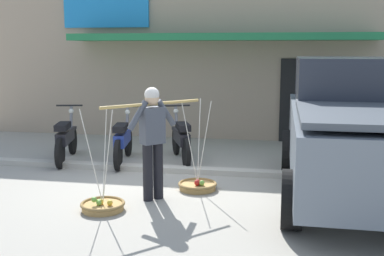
# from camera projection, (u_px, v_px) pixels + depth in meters

# --- Properties ---
(ground_plane) EXTENTS (90.00, 90.00, 0.00)m
(ground_plane) POSITION_uv_depth(u_px,v_px,m) (158.00, 182.00, 8.04)
(ground_plane) COLOR #9E998C
(sidewalk_curb) EXTENTS (20.00, 0.24, 0.10)m
(sidewalk_curb) POSITION_uv_depth(u_px,v_px,m) (167.00, 169.00, 8.71)
(sidewalk_curb) COLOR #BAB4A5
(sidewalk_curb) RESTS_ON ground
(fruit_vendor) EXTENTS (1.18, 1.24, 1.70)m
(fruit_vendor) POSITION_uv_depth(u_px,v_px,m) (152.00, 136.00, 6.98)
(fruit_vendor) COLOR black
(fruit_vendor) RESTS_ON ground
(fruit_basket_left_side) EXTENTS (0.63, 0.63, 1.45)m
(fruit_basket_left_side) POSITION_uv_depth(u_px,v_px,m) (198.00, 185.00, 7.62)
(fruit_basket_left_side) COLOR #B2894C
(fruit_basket_left_side) RESTS_ON ground
(fruit_basket_right_side) EXTENTS (0.63, 0.63, 1.45)m
(fruit_basket_right_side) POSITION_uv_depth(u_px,v_px,m) (103.00, 205.00, 6.65)
(fruit_basket_right_side) COLOR #B2894C
(fruit_basket_right_side) RESTS_ON ground
(motorcycle_nearest_shop) EXTENTS (0.62, 1.79, 1.09)m
(motorcycle_nearest_shop) POSITION_uv_depth(u_px,v_px,m) (66.00, 139.00, 9.47)
(motorcycle_nearest_shop) COLOR black
(motorcycle_nearest_shop) RESTS_ON ground
(motorcycle_second_in_row) EXTENTS (0.54, 1.81, 1.09)m
(motorcycle_second_in_row) POSITION_uv_depth(u_px,v_px,m) (123.00, 140.00, 9.31)
(motorcycle_second_in_row) COLOR black
(motorcycle_second_in_row) RESTS_ON ground
(motorcycle_third_in_row) EXTENTS (0.79, 1.72, 1.09)m
(motorcycle_third_in_row) POSITION_uv_depth(u_px,v_px,m) (181.00, 139.00, 9.45)
(motorcycle_third_in_row) COLOR black
(motorcycle_third_in_row) RESTS_ON ground
(parked_truck) EXTENTS (2.19, 4.74, 2.10)m
(parked_truck) POSITION_uv_depth(u_px,v_px,m) (355.00, 129.00, 7.20)
(parked_truck) COLOR slate
(parked_truck) RESTS_ON ground
(storefront_building) EXTENTS (13.00, 6.00, 4.20)m
(storefront_building) POSITION_uv_depth(u_px,v_px,m) (232.00, 53.00, 13.88)
(storefront_building) COLOR tan
(storefront_building) RESTS_ON ground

